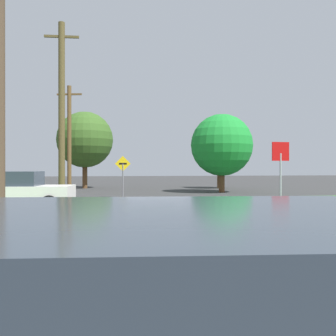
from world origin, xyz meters
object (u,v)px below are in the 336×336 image
object	(u,v)px
oak_tree_left	(220,138)
direction_sign	(123,172)
stop_sign	(281,165)
parked_car_near_building	(16,191)
pine_tree_center	(222,145)
oak_tree_right	(85,140)
utility_pole_mid	(62,110)
utility_pole_far	(69,137)

from	to	relation	value
oak_tree_left	direction_sign	bearing A→B (deg)	-133.74
stop_sign	parked_car_near_building	size ratio (longest dim) A/B	0.59
oak_tree_left	pine_tree_center	bearing A→B (deg)	-105.09
stop_sign	direction_sign	size ratio (longest dim) A/B	1.11
direction_sign	oak_tree_right	bearing A→B (deg)	104.93
utility_pole_mid	pine_tree_center	xyz separation A→B (m)	(10.35, 5.27, -1.47)
parked_car_near_building	pine_tree_center	size ratio (longest dim) A/B	0.84
stop_sign	oak_tree_left	bearing A→B (deg)	-105.27
oak_tree_left	utility_pole_far	bearing A→B (deg)	-166.14
utility_pole_far	pine_tree_center	xyz separation A→B (m)	(10.69, -2.04, -0.58)
direction_sign	oak_tree_left	xyz separation A→B (m)	(8.43, 8.81, 2.72)
direction_sign	oak_tree_right	xyz separation A→B (m)	(-2.80, 10.50, 2.57)
direction_sign	utility_pole_far	bearing A→B (deg)	121.66
direction_sign	oak_tree_left	bearing A→B (deg)	46.26
utility_pole_mid	parked_car_near_building	bearing A→B (deg)	-109.11
parked_car_near_building	oak_tree_right	size ratio (longest dim) A/B	0.72
stop_sign	utility_pole_mid	bearing A→B (deg)	-46.72
utility_pole_mid	direction_sign	size ratio (longest dim) A/B	3.86
utility_pole_far	parked_car_near_building	bearing A→B (deg)	-95.32
oak_tree_left	utility_pole_mid	bearing A→B (deg)	-138.70
stop_sign	parked_car_near_building	distance (m)	10.75
parked_car_near_building	pine_tree_center	bearing A→B (deg)	43.77
stop_sign	oak_tree_right	size ratio (longest dim) A/B	0.42
utility_pole_far	pine_tree_center	size ratio (longest dim) A/B	1.38
stop_sign	direction_sign	world-z (taller)	stop_sign
utility_pole_far	stop_sign	bearing A→B (deg)	-58.70
stop_sign	oak_tree_right	bearing A→B (deg)	-72.86
direction_sign	oak_tree_left	size ratio (longest dim) A/B	0.41
utility_pole_mid	direction_sign	world-z (taller)	utility_pole_mid
utility_pole_mid	utility_pole_far	distance (m)	7.37
stop_sign	pine_tree_center	distance (m)	13.02
direction_sign	pine_tree_center	size ratio (longest dim) A/B	0.44
stop_sign	parked_car_near_building	xyz separation A→B (m)	(-10.09, 3.54, -1.08)
parked_car_near_building	utility_pole_far	bearing A→B (deg)	90.09
parked_car_near_building	oak_tree_right	distance (m)	16.42
parked_car_near_building	oak_tree_right	xyz separation A→B (m)	(1.86, 15.99, 3.28)
parked_car_near_building	oak_tree_left	size ratio (longest dim) A/B	0.77
parked_car_near_building	utility_pole_far	xyz separation A→B (m)	(1.06, 11.33, 3.12)
parked_car_near_building	stop_sign	bearing A→B (deg)	-13.90
pine_tree_center	direction_sign	bearing A→B (deg)	-151.75
parked_car_near_building	direction_sign	size ratio (longest dim) A/B	1.90
oak_tree_right	pine_tree_center	bearing A→B (deg)	-34.11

